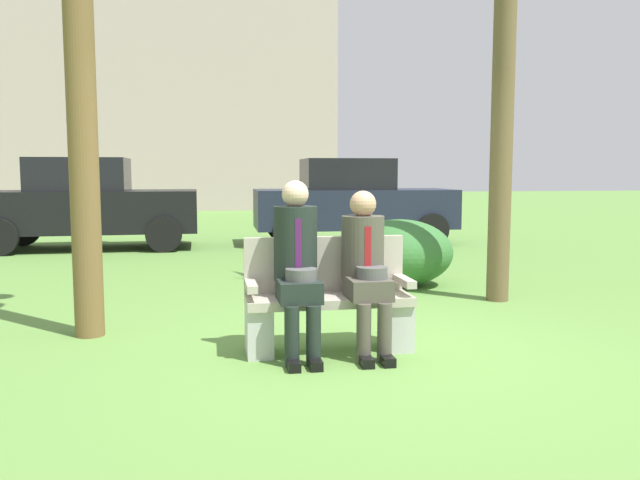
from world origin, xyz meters
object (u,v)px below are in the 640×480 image
Objects in this scene: seated_man_left at (297,260)px; parked_car_far at (352,202)px; shrub_near_bench at (400,252)px; parked_car_near at (87,204)px; park_bench at (328,301)px; building_backdrop at (175,93)px; seated_man_right at (366,263)px.

parked_car_far reaches higher than seated_man_left.
seated_man_left is 1.02× the size of shrub_near_bench.
shrub_near_bench is at bearing -46.06° from parked_car_near.
building_backdrop is (-2.13, 22.49, 4.25)m from park_bench.
building_backdrop reaches higher than shrub_near_bench.
building_backdrop is (-1.87, 22.61, 3.90)m from seated_man_left.
parked_car_far reaches higher than park_bench.
shrub_near_bench is 0.10× the size of building_backdrop.
parked_car_far is (2.17, 7.63, 0.09)m from seated_man_left.
seated_man_right is at bearing -65.96° from parked_car_near.
seated_man_left is (-0.26, -0.12, 0.36)m from park_bench.
shrub_near_bench is at bearing 59.34° from seated_man_left.
parked_car_near is at bearing 112.60° from park_bench.
seated_man_left is 1.06× the size of seated_man_right.
park_bench is 8.10m from parked_car_near.
seated_man_right is 0.96× the size of shrub_near_bench.
parked_car_far is 15.97m from building_backdrop.
building_backdrop is at bearing 95.40° from park_bench.
building_backdrop is (-2.41, 22.62, 3.94)m from seated_man_right.
building_backdrop is (-4.03, 14.98, 3.81)m from parked_car_far.
park_bench is 3.10m from shrub_near_bench.
seated_man_right is 3.12m from shrub_near_bench.
seated_man_right is 0.10× the size of building_backdrop.
parked_car_near is 1.00× the size of parked_car_far.
seated_man_left is 0.11× the size of building_backdrop.
building_backdrop reaches higher than seated_man_left.
parked_car_near reaches higher than seated_man_right.
seated_man_right is (0.54, -0.01, -0.04)m from seated_man_left.
parked_car_far reaches higher than seated_man_right.
parked_car_near is (-4.55, 4.72, 0.42)m from shrub_near_bench.
parked_car_far is (5.01, 0.04, 0.00)m from parked_car_near.
seated_man_left is at bearing -105.85° from parked_car_far.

